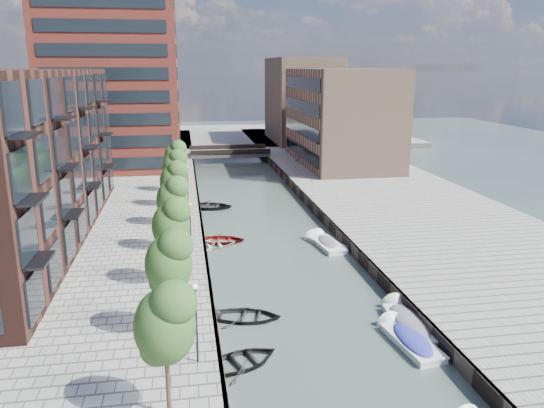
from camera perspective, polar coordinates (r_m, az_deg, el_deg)
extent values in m
plane|color=#38473F|center=(58.28, -1.83, -0.61)|extent=(300.00, 300.00, 0.00)
cube|color=gray|center=(62.26, 12.92, 0.48)|extent=(20.00, 140.00, 1.00)
cube|color=#332823|center=(57.69, -7.84, -0.38)|extent=(0.25, 140.00, 1.00)
cube|color=#332823|center=(59.25, 4.03, 0.11)|extent=(0.25, 140.00, 1.00)
cube|color=gray|center=(116.95, -5.82, 7.19)|extent=(80.00, 40.00, 1.00)
cube|color=black|center=(48.01, -24.61, 4.59)|extent=(8.00, 38.00, 14.00)
cube|color=#97372C|center=(81.36, -16.78, 14.47)|extent=(18.00, 18.00, 30.00)
cube|color=#8E7057|center=(81.56, 7.35, 9.31)|extent=(12.00, 25.00, 14.00)
cube|color=#8E7057|center=(106.58, 3.29, 11.13)|extent=(12.00, 20.00, 16.00)
cube|color=gray|center=(89.18, -4.61, 5.48)|extent=(13.00, 6.00, 0.60)
cube|color=#332823|center=(86.33, -4.45, 5.59)|extent=(13.00, 0.40, 0.80)
cube|color=#332823|center=(91.85, -4.77, 6.11)|extent=(13.00, 0.40, 0.80)
cylinder|color=#382619|center=(23.45, -11.13, -18.17)|extent=(0.20, 0.20, 3.20)
ellipsoid|color=#25481B|center=(22.11, -11.48, -12.20)|extent=(2.50, 2.50, 3.25)
cylinder|color=#382619|center=(29.59, -10.82, -10.89)|extent=(0.20, 0.20, 3.20)
ellipsoid|color=#25481B|center=(28.55, -11.08, -5.93)|extent=(2.50, 2.50, 3.25)
cylinder|color=#382619|center=(36.05, -10.63, -6.16)|extent=(0.20, 0.20, 3.20)
ellipsoid|color=#25481B|center=(35.20, -10.83, -2.00)|extent=(2.50, 2.50, 3.25)
cylinder|color=#382619|center=(42.68, -10.50, -2.88)|extent=(0.20, 0.20, 3.20)
ellipsoid|color=#25481B|center=(41.96, -10.66, 0.68)|extent=(2.50, 2.50, 3.25)
cylinder|color=#382619|center=(49.42, -10.40, -0.49)|extent=(0.20, 0.20, 3.20)
ellipsoid|color=#25481B|center=(48.80, -10.54, 2.61)|extent=(2.50, 2.50, 3.25)
cylinder|color=#382619|center=(56.21, -10.33, 1.33)|extent=(0.20, 0.20, 3.20)
ellipsoid|color=#25481B|center=(55.67, -10.45, 4.06)|extent=(2.50, 2.50, 3.25)
cylinder|color=#382619|center=(63.06, -10.27, 2.75)|extent=(0.20, 0.20, 3.20)
ellipsoid|color=#25481B|center=(62.57, -10.38, 5.19)|extent=(2.50, 2.50, 3.25)
cylinder|color=black|center=(26.71, -8.12, -12.73)|extent=(0.10, 0.10, 4.00)
sphere|color=#FFF2CC|center=(25.86, -8.28, -8.79)|extent=(0.24, 0.24, 0.24)
cylinder|color=black|center=(41.60, -8.75, -2.69)|extent=(0.10, 0.10, 4.00)
sphere|color=#FFF2CC|center=(41.06, -8.85, -0.02)|extent=(0.24, 0.24, 0.24)
cylinder|color=black|center=(57.09, -9.03, 2.00)|extent=(0.10, 0.10, 4.00)
sphere|color=#FFF2CC|center=(56.70, -9.11, 3.97)|extent=(0.24, 0.24, 0.24)
imported|color=black|center=(33.65, -2.66, -12.29)|extent=(4.80, 3.91, 0.87)
imported|color=black|center=(29.12, -3.30, -16.89)|extent=(5.10, 4.44, 0.88)
imported|color=maroon|center=(47.66, -5.57, -4.14)|extent=(4.77, 3.71, 0.91)
imported|color=white|center=(46.29, -6.46, -4.73)|extent=(4.91, 3.99, 0.89)
imported|color=black|center=(59.10, -6.76, -0.49)|extent=(5.92, 4.87, 1.07)
cube|color=silver|center=(33.56, 14.51, -12.75)|extent=(2.22, 5.04, 0.69)
cube|color=silver|center=(33.40, 14.56, -12.18)|extent=(2.31, 5.15, 0.11)
cone|color=silver|center=(35.62, 13.23, -10.92)|extent=(1.89, 1.11, 1.81)
ellipsoid|color=slate|center=(33.37, 14.56, -12.10)|extent=(2.07, 4.61, 0.60)
cube|color=white|center=(46.44, 6.05, -4.59)|extent=(2.22, 4.71, 0.64)
cube|color=white|center=(46.33, 6.06, -4.19)|extent=(2.31, 4.82, 0.10)
cone|color=white|center=(48.41, 5.03, -3.70)|extent=(1.77, 1.09, 1.68)
cube|color=white|center=(31.69, 14.83, -14.50)|extent=(2.16, 4.62, 0.63)
cube|color=white|center=(31.53, 14.87, -13.96)|extent=(2.25, 4.73, 0.10)
cone|color=white|center=(33.35, 12.84, -12.74)|extent=(1.74, 1.06, 1.65)
ellipsoid|color=#232AA0|center=(31.51, 14.87, -13.89)|extent=(2.02, 4.23, 0.54)
cube|color=#B5B6B3|center=(46.76, 5.95, -4.46)|extent=(2.89, 4.39, 0.58)
cube|color=#B5B6B3|center=(46.66, 5.96, -4.10)|extent=(2.99, 4.50, 0.09)
cone|color=#B5B6B3|center=(48.32, 4.51, -3.74)|extent=(1.71, 1.30, 1.52)
ellipsoid|color=#5B5E63|center=(46.64, 5.96, -4.04)|extent=(2.68, 4.02, 0.50)
imported|color=silver|center=(84.32, 3.19, 5.23)|extent=(2.87, 4.19, 1.33)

